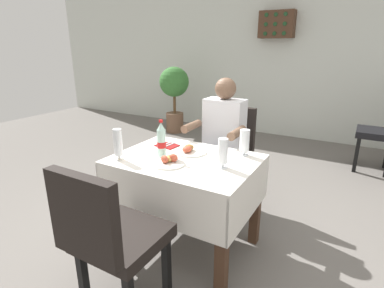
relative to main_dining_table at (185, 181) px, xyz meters
name	(u,v)px	position (x,y,z in m)	size (l,w,h in m)	color
ground_plane	(188,253)	(0.06, -0.07, -0.56)	(11.00, 11.00, 0.00)	#66605B
back_wall	(303,42)	(0.06, 3.61, 1.02)	(11.00, 0.12, 3.16)	silver
main_dining_table	(185,181)	(0.00, 0.00, 0.00)	(1.02, 0.76, 0.75)	white
chair_far_diner_seat	(227,152)	(0.00, 0.77, -0.01)	(0.44, 0.50, 0.97)	black
chair_near_camera_side	(111,236)	(0.00, -0.77, -0.01)	(0.44, 0.50, 0.97)	black
seated_diner_far	(221,139)	(-0.01, 0.66, 0.15)	(0.50, 0.46, 1.26)	#282D42
plate_near_camera	(169,161)	(-0.04, -0.15, 0.21)	(0.22, 0.22, 0.07)	white
plate_far_diner	(190,150)	(-0.03, 0.12, 0.20)	(0.24, 0.24, 0.06)	white
beer_glass_left	(223,153)	(0.31, -0.03, 0.29)	(0.07, 0.07, 0.20)	white
beer_glass_middle	(118,144)	(-0.40, -0.26, 0.30)	(0.07, 0.07, 0.23)	white
beer_glass_right	(245,142)	(0.35, 0.27, 0.29)	(0.07, 0.07, 0.20)	white
cola_bottle_primary	(161,141)	(-0.17, -0.06, 0.31)	(0.06, 0.06, 0.28)	silver
napkin_cutlery_set	(167,145)	(-0.27, 0.17, 0.19)	(0.18, 0.19, 0.01)	maroon
potted_plant_corner	(174,90)	(-1.92, 2.80, 0.21)	(0.53, 0.53, 1.18)	brown
wall_bottle_rack	(277,24)	(-0.34, 3.44, 1.29)	(0.56, 0.21, 0.42)	#472D1E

